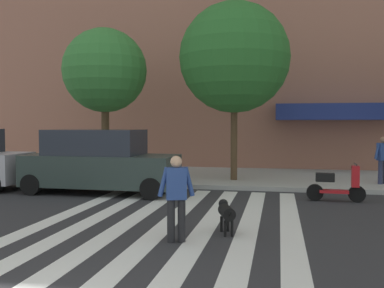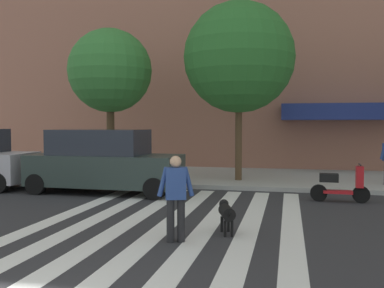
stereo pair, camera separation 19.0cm
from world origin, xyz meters
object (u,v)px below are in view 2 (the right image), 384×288
at_px(street_tree_nearest, 110,71).
at_px(street_tree_middle, 239,58).
at_px(dog_on_leash, 226,212).
at_px(parked_scooter, 340,185).
at_px(parked_car_behind_first, 103,162).
at_px(pedestrian_dog_walker, 176,193).

distance_m(street_tree_nearest, street_tree_middle, 5.21).
bearing_deg(street_tree_nearest, street_tree_middle, -3.08).
bearing_deg(street_tree_nearest, dog_on_leash, -52.71).
xyz_separation_m(parked_scooter, dog_on_leash, (-2.66, -4.21, -0.04)).
xyz_separation_m(parked_car_behind_first, street_tree_nearest, (-1.16, 3.29, 3.33)).
xyz_separation_m(street_tree_nearest, street_tree_middle, (5.19, -0.28, 0.33)).
distance_m(pedestrian_dog_walker, dog_on_leash, 1.28).
xyz_separation_m(street_tree_nearest, dog_on_leash, (5.78, -7.59, -3.89)).
bearing_deg(dog_on_leash, street_tree_nearest, 127.29).
xyz_separation_m(street_tree_middle, pedestrian_dog_walker, (-0.25, -8.14, -3.73)).
relative_size(parked_car_behind_first, pedestrian_dog_walker, 3.01).
bearing_deg(dog_on_leash, parked_car_behind_first, 137.07).
distance_m(street_tree_middle, pedestrian_dog_walker, 8.96).
distance_m(parked_scooter, street_tree_middle, 6.14).
bearing_deg(parked_scooter, parked_car_behind_first, 179.30).
relative_size(parked_scooter, street_tree_nearest, 0.28).
bearing_deg(pedestrian_dog_walker, parked_scooter, 55.18).
distance_m(street_tree_nearest, pedestrian_dog_walker, 10.34).
bearing_deg(parked_car_behind_first, street_tree_middle, 36.74).
relative_size(street_tree_nearest, dog_on_leash, 6.06).
height_order(parked_car_behind_first, street_tree_middle, street_tree_middle).
height_order(street_tree_nearest, dog_on_leash, street_tree_nearest).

